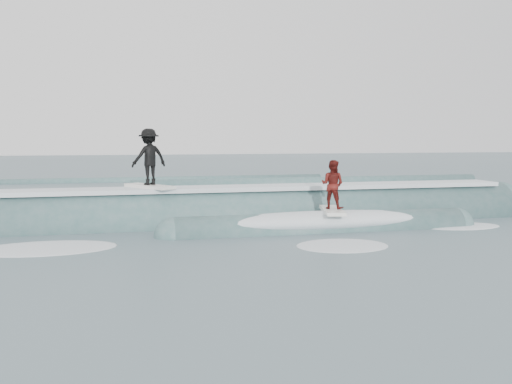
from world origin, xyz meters
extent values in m
plane|color=#40555E|center=(0.00, 0.00, 0.00)|extent=(160.00, 160.00, 0.00)
cylinder|color=#385F5F|center=(0.00, 3.34, 0.00)|extent=(18.96, 2.15, 2.15)
sphere|color=#385F5F|center=(9.48, 3.34, 0.00)|extent=(2.15, 2.15, 2.15)
cylinder|color=#385F5F|center=(1.80, 1.14, 0.00)|extent=(9.00, 1.12, 1.12)
sphere|color=#385F5F|center=(-2.70, 1.14, 0.00)|extent=(1.12, 1.12, 1.12)
sphere|color=#385F5F|center=(6.30, 1.14, 0.00)|extent=(1.12, 1.12, 1.12)
cube|color=white|center=(0.00, 3.34, 1.14)|extent=(18.00, 1.30, 0.14)
ellipsoid|color=white|center=(1.80, 1.14, 0.30)|extent=(7.60, 1.30, 0.60)
cube|color=silver|center=(-3.21, 3.34, 1.26)|extent=(1.54, 1.98, 0.10)
imported|color=black|center=(-3.21, 3.34, 2.19)|extent=(1.30, 1.05, 1.76)
cube|color=white|center=(2.07, 1.14, 0.61)|extent=(1.01, 2.07, 0.10)
imported|color=#53130F|center=(2.07, 1.14, 1.39)|extent=(0.90, 0.89, 1.47)
ellipsoid|color=white|center=(6.30, 0.88, 0.00)|extent=(2.72, 1.86, 0.10)
ellipsoid|color=white|center=(-6.08, 0.56, 0.00)|extent=(2.55, 1.74, 0.10)
ellipsoid|color=white|center=(-6.03, 0.25, 0.00)|extent=(3.37, 2.30, 0.10)
ellipsoid|color=white|center=(1.41, -1.23, 0.00)|extent=(2.89, 1.97, 0.10)
cylinder|color=#385F5F|center=(-8.99, 14.00, 0.00)|extent=(22.00, 0.70, 0.70)
cylinder|color=#385F5F|center=(7.59, 18.00, 0.00)|extent=(22.00, 0.80, 0.80)
cylinder|color=#385F5F|center=(-1.56, 22.00, 0.00)|extent=(22.00, 0.60, 0.60)
camera|label=1|loc=(-4.31, -14.81, 2.79)|focal=40.00mm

